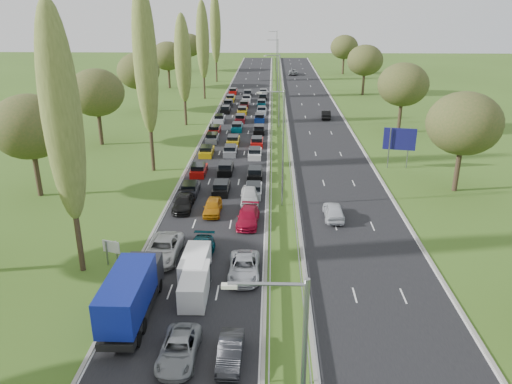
{
  "coord_description": "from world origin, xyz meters",
  "views": [
    {
      "loc": [
        3.36,
        -5.3,
        19.9
      ],
      "look_at": [
        1.78,
        42.85,
        1.5
      ],
      "focal_mm": 35.0,
      "sensor_mm": 36.0,
      "label": 1
    }
  ],
  "objects_px": {
    "white_van_rear": "(196,264)",
    "info_sign": "(111,249)",
    "near_car_3": "(183,203)",
    "blue_lorry": "(132,293)",
    "near_car_2": "(163,249)",
    "white_van_front": "(195,284)",
    "direction_sign": "(399,141)"
  },
  "relations": [
    {
      "from": "near_car_3",
      "to": "blue_lorry",
      "type": "height_order",
      "value": "blue_lorry"
    },
    {
      "from": "near_car_2",
      "to": "white_van_rear",
      "type": "distance_m",
      "value": 4.06
    },
    {
      "from": "near_car_3",
      "to": "direction_sign",
      "type": "xyz_separation_m",
      "value": [
        25.02,
        14.44,
        2.87
      ]
    },
    {
      "from": "near_car_2",
      "to": "info_sign",
      "type": "distance_m",
      "value": 4.12
    },
    {
      "from": "white_van_front",
      "to": "direction_sign",
      "type": "height_order",
      "value": "direction_sign"
    },
    {
      "from": "white_van_front",
      "to": "direction_sign",
      "type": "relative_size",
      "value": 0.9
    },
    {
      "from": "info_sign",
      "to": "direction_sign",
      "type": "bearing_deg",
      "value": 42.17
    },
    {
      "from": "near_car_2",
      "to": "blue_lorry",
      "type": "xyz_separation_m",
      "value": [
        -0.29,
        -8.37,
        1.07
      ]
    },
    {
      "from": "near_car_2",
      "to": "direction_sign",
      "type": "distance_m",
      "value": 35.29
    },
    {
      "from": "near_car_2",
      "to": "near_car_3",
      "type": "distance_m",
      "value": 10.4
    },
    {
      "from": "white_van_rear",
      "to": "near_car_3",
      "type": "bearing_deg",
      "value": 105.06
    },
    {
      "from": "white_van_rear",
      "to": "blue_lorry",
      "type": "bearing_deg",
      "value": -119.19
    },
    {
      "from": "near_car_3",
      "to": "blue_lorry",
      "type": "relative_size",
      "value": 0.54
    },
    {
      "from": "near_car_2",
      "to": "white_van_rear",
      "type": "relative_size",
      "value": 1.22
    },
    {
      "from": "near_car_2",
      "to": "white_van_front",
      "type": "relative_size",
      "value": 1.23
    },
    {
      "from": "info_sign",
      "to": "white_van_rear",
      "type": "bearing_deg",
      "value": -11.33
    },
    {
      "from": "white_van_rear",
      "to": "direction_sign",
      "type": "relative_size",
      "value": 0.91
    },
    {
      "from": "blue_lorry",
      "to": "direction_sign",
      "type": "relative_size",
      "value": 1.66
    },
    {
      "from": "near_car_3",
      "to": "white_van_front",
      "type": "relative_size",
      "value": 0.99
    },
    {
      "from": "white_van_rear",
      "to": "info_sign",
      "type": "bearing_deg",
      "value": 169.95
    },
    {
      "from": "near_car_3",
      "to": "white_van_rear",
      "type": "distance_m",
      "value": 13.43
    },
    {
      "from": "near_car_2",
      "to": "white_van_front",
      "type": "height_order",
      "value": "white_van_front"
    },
    {
      "from": "near_car_2",
      "to": "white_van_rear",
      "type": "bearing_deg",
      "value": -38.87
    },
    {
      "from": "near_car_2",
      "to": "info_sign",
      "type": "height_order",
      "value": "info_sign"
    },
    {
      "from": "near_car_3",
      "to": "info_sign",
      "type": "relative_size",
      "value": 2.22
    },
    {
      "from": "blue_lorry",
      "to": "white_van_front",
      "type": "bearing_deg",
      "value": 36.29
    },
    {
      "from": "info_sign",
      "to": "near_car_3",
      "type": "bearing_deg",
      "value": 72.01
    },
    {
      "from": "white_van_rear",
      "to": "white_van_front",
      "type": "bearing_deg",
      "value": -81.05
    },
    {
      "from": "white_van_front",
      "to": "info_sign",
      "type": "xyz_separation_m",
      "value": [
        -7.38,
        4.37,
        0.4
      ]
    },
    {
      "from": "blue_lorry",
      "to": "near_car_2",
      "type": "bearing_deg",
      "value": 88.19
    },
    {
      "from": "info_sign",
      "to": "white_van_front",
      "type": "bearing_deg",
      "value": -30.66
    },
    {
      "from": "white_van_rear",
      "to": "info_sign",
      "type": "height_order",
      "value": "info_sign"
    }
  ]
}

